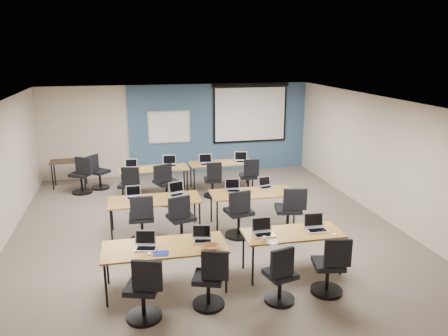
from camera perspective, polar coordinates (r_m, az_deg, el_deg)
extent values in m
cube|color=#6B6354|center=(9.37, -2.23, -8.05)|extent=(8.00, 9.00, 0.02)
cube|color=white|center=(8.66, -2.41, 8.57)|extent=(8.00, 9.00, 0.02)
cube|color=beige|center=(13.26, -5.91, 5.00)|extent=(8.00, 0.04, 2.70)
cube|color=beige|center=(4.87, 7.77, -13.99)|extent=(8.00, 0.04, 2.70)
cube|color=beige|center=(10.39, 19.91, 1.24)|extent=(0.04, 9.00, 2.70)
cube|color=#3D5977|center=(13.44, -0.58, 5.22)|extent=(5.50, 0.04, 2.70)
cube|color=#BDBDBD|center=(13.15, -7.18, 5.31)|extent=(1.28, 0.02, 0.98)
cube|color=white|center=(13.14, -7.18, 5.30)|extent=(1.20, 0.02, 0.90)
cube|color=black|center=(13.54, 3.44, 7.20)|extent=(2.32, 0.03, 1.82)
cube|color=white|center=(13.54, 3.44, 7.02)|extent=(2.20, 0.02, 1.62)
cylinder|color=black|center=(13.44, 3.51, 10.74)|extent=(2.40, 0.10, 0.10)
cube|color=brown|center=(7.01, -7.75, -10.21)|extent=(1.94, 0.81, 0.03)
cylinder|color=black|center=(6.87, -15.18, -14.64)|extent=(0.04, 0.04, 0.70)
cylinder|color=black|center=(7.00, 0.28, -13.46)|extent=(0.04, 0.04, 0.70)
cylinder|color=black|center=(7.48, -15.01, -12.03)|extent=(0.04, 0.04, 0.70)
cylinder|color=black|center=(7.60, -0.92, -11.02)|extent=(0.04, 0.04, 0.70)
cube|color=#905F25|center=(7.53, 8.95, -8.40)|extent=(1.68, 0.70, 0.03)
cylinder|color=black|center=(7.20, 3.78, -12.61)|extent=(0.04, 0.04, 0.70)
cylinder|color=black|center=(7.75, 15.09, -11.01)|extent=(0.04, 0.04, 0.70)
cylinder|color=black|center=(7.70, 2.54, -10.65)|extent=(0.04, 0.04, 0.70)
cylinder|color=black|center=(8.21, 13.21, -9.32)|extent=(0.04, 0.04, 0.70)
cube|color=olive|center=(9.10, -9.06, -4.14)|extent=(1.88, 0.78, 0.03)
cylinder|color=black|center=(8.91, -14.50, -7.39)|extent=(0.04, 0.04, 0.70)
cylinder|color=black|center=(9.01, -3.19, -6.65)|extent=(0.04, 0.04, 0.70)
cylinder|color=black|center=(9.53, -14.42, -5.87)|extent=(0.04, 0.04, 0.70)
cylinder|color=black|center=(9.62, -3.86, -5.19)|extent=(0.04, 0.04, 0.70)
cube|color=brown|center=(9.43, 3.75, -3.27)|extent=(1.82, 0.76, 0.03)
cylinder|color=black|center=(9.07, -0.90, -6.47)|extent=(0.04, 0.04, 0.70)
cylinder|color=black|center=(9.54, 9.17, -5.55)|extent=(0.04, 0.04, 0.70)
cylinder|color=black|center=(9.65, -1.68, -5.10)|extent=(0.04, 0.04, 0.70)
cylinder|color=black|center=(10.09, 7.83, -4.30)|extent=(0.04, 0.04, 0.70)
cube|color=olive|center=(11.42, -9.13, -0.09)|extent=(1.76, 0.73, 0.03)
cylinder|color=black|center=(11.21, -13.11, -2.55)|extent=(0.04, 0.04, 0.70)
cylinder|color=black|center=(11.31, -4.81, -2.03)|extent=(0.04, 0.04, 0.70)
cylinder|color=black|center=(11.80, -13.12, -1.65)|extent=(0.04, 0.04, 0.70)
cylinder|color=black|center=(11.89, -5.23, -1.17)|extent=(0.04, 0.04, 0.70)
cube|color=#966436|center=(11.83, -0.34, 0.65)|extent=(1.72, 0.72, 0.03)
cylinder|color=black|center=(11.51, -3.90, -1.70)|extent=(0.04, 0.04, 0.70)
cylinder|color=black|center=(11.85, 3.75, -1.20)|extent=(0.04, 0.04, 0.70)
cylinder|color=black|center=(12.07, -4.35, -0.89)|extent=(0.04, 0.04, 0.70)
cylinder|color=black|center=(12.40, 2.97, -0.43)|extent=(0.04, 0.04, 0.70)
cube|color=#AAAAB1|center=(6.96, -10.13, -10.29)|extent=(0.33, 0.24, 0.02)
cube|color=black|center=(6.93, -10.12, -10.27)|extent=(0.28, 0.14, 0.00)
cube|color=#AAAAB1|center=(7.02, -10.23, -8.90)|extent=(0.33, 0.06, 0.23)
cube|color=black|center=(7.02, -10.23, -8.93)|extent=(0.29, 0.04, 0.19)
ellipsoid|color=white|center=(6.78, -9.74, -10.96)|extent=(0.09, 0.11, 0.04)
cylinder|color=black|center=(6.69, -10.38, -18.52)|extent=(0.51, 0.51, 0.05)
cylinder|color=black|center=(6.58, -10.47, -17.06)|extent=(0.06, 0.06, 0.45)
cube|color=black|center=(6.44, -10.59, -15.06)|extent=(0.45, 0.45, 0.08)
cube|color=black|center=(6.13, -10.01, -13.68)|extent=(0.41, 0.06, 0.44)
cube|color=silver|center=(7.09, -2.77, -9.53)|extent=(0.31, 0.22, 0.02)
cube|color=black|center=(7.07, -2.74, -9.51)|extent=(0.26, 0.13, 0.00)
cube|color=silver|center=(7.15, -2.96, -8.26)|extent=(0.31, 0.06, 0.21)
cube|color=black|center=(7.15, -2.95, -8.29)|extent=(0.27, 0.04, 0.18)
ellipsoid|color=white|center=(7.00, -1.33, -9.87)|extent=(0.08, 0.10, 0.03)
cylinder|color=black|center=(6.86, -2.03, -17.31)|extent=(0.49, 0.49, 0.05)
cylinder|color=black|center=(6.76, -2.05, -15.96)|extent=(0.06, 0.06, 0.43)
cube|color=black|center=(6.63, -2.07, -14.08)|extent=(0.43, 0.43, 0.08)
cube|color=black|center=(6.34, -1.18, -12.62)|extent=(0.39, 0.06, 0.44)
cube|color=#B5B5C2|center=(7.34, 5.24, -8.68)|extent=(0.35, 0.25, 0.02)
cube|color=black|center=(7.32, 5.29, -8.66)|extent=(0.30, 0.15, 0.00)
cube|color=#B5B5C2|center=(7.41, 4.94, -7.33)|extent=(0.35, 0.06, 0.24)
cube|color=black|center=(7.40, 4.96, -7.35)|extent=(0.31, 0.05, 0.20)
ellipsoid|color=white|center=(7.14, 6.75, -9.43)|extent=(0.08, 0.11, 0.04)
cylinder|color=black|center=(7.01, 7.23, -16.64)|extent=(0.47, 0.47, 0.05)
cylinder|color=black|center=(6.91, 7.28, -15.36)|extent=(0.06, 0.06, 0.42)
cube|color=black|center=(6.79, 7.36, -13.56)|extent=(0.42, 0.42, 0.08)
cube|color=black|center=(6.49, 7.61, -12.20)|extent=(0.38, 0.06, 0.44)
cube|color=silver|center=(7.65, 12.03, -7.95)|extent=(0.35, 0.26, 0.02)
cube|color=black|center=(7.63, 12.10, -7.93)|extent=(0.30, 0.15, 0.00)
cube|color=silver|center=(7.71, 11.66, -6.65)|extent=(0.35, 0.06, 0.24)
cube|color=black|center=(7.71, 11.68, -6.67)|extent=(0.31, 0.05, 0.20)
ellipsoid|color=white|center=(7.55, 14.28, -8.41)|extent=(0.08, 0.10, 0.03)
cylinder|color=black|center=(7.35, 13.22, -15.32)|extent=(0.51, 0.51, 0.05)
cylinder|color=black|center=(7.25, 13.32, -13.96)|extent=(0.06, 0.06, 0.45)
cube|color=black|center=(7.13, 13.46, -12.10)|extent=(0.45, 0.45, 0.08)
cube|color=black|center=(6.86, 14.65, -10.70)|extent=(0.41, 0.06, 0.44)
cube|color=silver|center=(9.22, -11.70, -3.84)|extent=(0.31, 0.23, 0.02)
cube|color=black|center=(9.20, -11.70, -3.81)|extent=(0.26, 0.13, 0.00)
cube|color=silver|center=(9.30, -11.76, -2.90)|extent=(0.31, 0.06, 0.21)
cube|color=black|center=(9.29, -11.76, -2.92)|extent=(0.27, 0.04, 0.18)
ellipsoid|color=white|center=(9.10, -9.88, -4.01)|extent=(0.08, 0.10, 0.03)
cylinder|color=black|center=(8.97, -10.56, -9.26)|extent=(0.54, 0.54, 0.05)
cylinder|color=black|center=(8.88, -10.63, -8.00)|extent=(0.06, 0.06, 0.48)
cube|color=black|center=(8.78, -10.72, -6.33)|extent=(0.48, 0.48, 0.08)
cube|color=black|center=(8.47, -10.69, -5.10)|extent=(0.44, 0.06, 0.44)
cube|color=silver|center=(9.27, -6.13, -3.49)|extent=(0.34, 0.25, 0.02)
cube|color=black|center=(9.24, -6.12, -3.46)|extent=(0.29, 0.15, 0.00)
cube|color=silver|center=(9.35, -6.26, -2.47)|extent=(0.34, 0.06, 0.24)
cube|color=black|center=(9.35, -6.25, -2.49)|extent=(0.30, 0.05, 0.19)
ellipsoid|color=white|center=(9.10, -4.70, -3.80)|extent=(0.09, 0.11, 0.04)
cylinder|color=black|center=(8.86, -5.52, -9.37)|extent=(0.54, 0.54, 0.05)
cylinder|color=black|center=(8.78, -5.56, -8.11)|extent=(0.06, 0.06, 0.48)
cube|color=black|center=(8.67, -5.60, -6.42)|extent=(0.48, 0.48, 0.08)
cube|color=black|center=(8.37, -5.87, -5.19)|extent=(0.43, 0.06, 0.44)
cube|color=#AAAAB0|center=(9.46, 1.28, -3.01)|extent=(0.32, 0.24, 0.02)
cube|color=black|center=(9.44, 1.31, -2.97)|extent=(0.27, 0.14, 0.00)
cube|color=#AAAAB0|center=(9.54, 1.10, -2.06)|extent=(0.32, 0.06, 0.22)
cube|color=black|center=(9.53, 1.11, -2.08)|extent=(0.28, 0.04, 0.18)
ellipsoid|color=white|center=(9.30, 2.16, -3.34)|extent=(0.07, 0.10, 0.03)
cylinder|color=black|center=(9.07, 1.91, -8.70)|extent=(0.56, 0.56, 0.05)
cylinder|color=black|center=(8.98, 1.92, -7.41)|extent=(0.06, 0.06, 0.49)
cube|color=black|center=(8.87, 1.94, -5.70)|extent=(0.49, 0.49, 0.08)
cube|color=black|center=(8.57, 2.07, -4.50)|extent=(0.45, 0.06, 0.44)
cube|color=#B3B4BD|center=(9.73, 5.52, -2.55)|extent=(0.30, 0.22, 0.02)
cube|color=black|center=(9.71, 5.55, -2.52)|extent=(0.25, 0.13, 0.00)
cube|color=#B3B4BD|center=(9.80, 5.32, -1.71)|extent=(0.30, 0.06, 0.21)
cube|color=black|center=(9.79, 5.33, -1.72)|extent=(0.26, 0.04, 0.17)
ellipsoid|color=white|center=(9.60, 8.10, -2.89)|extent=(0.08, 0.10, 0.03)
cylinder|color=black|center=(9.26, 8.25, -8.35)|extent=(0.58, 0.58, 0.05)
cylinder|color=black|center=(9.17, 8.30, -7.03)|extent=(0.06, 0.06, 0.51)
cube|color=black|center=(9.06, 8.38, -5.30)|extent=(0.51, 0.51, 0.08)
cube|color=black|center=(8.78, 9.28, -4.07)|extent=(0.47, 0.06, 0.44)
cube|color=#BCBCBC|center=(11.43, -11.98, -0.09)|extent=(0.31, 0.23, 0.02)
cube|color=black|center=(11.41, -11.98, -0.06)|extent=(0.27, 0.13, 0.00)
cube|color=#BCBCBC|center=(11.52, -12.03, 0.65)|extent=(0.31, 0.06, 0.22)
cube|color=black|center=(11.51, -12.03, 0.64)|extent=(0.27, 0.04, 0.18)
ellipsoid|color=white|center=(11.42, -10.64, -0.02)|extent=(0.08, 0.11, 0.03)
cylinder|color=black|center=(11.06, -12.20, -4.52)|extent=(0.52, 0.52, 0.05)
cylinder|color=black|center=(10.99, -12.26, -3.51)|extent=(0.06, 0.06, 0.46)
cube|color=black|center=(10.91, -12.34, -2.17)|extent=(0.46, 0.46, 0.08)
cube|color=black|center=(10.63, -12.14, -1.04)|extent=(0.42, 0.06, 0.44)
cube|color=#AEAEB2|center=(11.55, -7.06, 0.30)|extent=(0.35, 0.26, 0.02)
cube|color=black|center=(11.53, -7.05, 0.34)|extent=(0.30, 0.15, 0.00)
cube|color=#AEAEB2|center=(11.65, -7.15, 1.11)|extent=(0.35, 0.06, 0.24)
cube|color=black|center=(11.65, -7.15, 1.10)|extent=(0.31, 0.05, 0.20)
ellipsoid|color=white|center=(11.40, -5.75, 0.13)|extent=(0.07, 0.10, 0.03)
cylinder|color=black|center=(10.97, -7.45, -4.46)|extent=(0.58, 0.58, 0.05)
cylinder|color=black|center=(10.90, -7.49, -3.31)|extent=(0.06, 0.06, 0.52)
cube|color=black|center=(10.80, -7.54, -1.81)|extent=(0.52, 0.52, 0.08)
cube|color=black|center=(10.51, -8.00, -0.72)|extent=(0.47, 0.06, 0.44)
cube|color=silver|center=(11.61, -2.32, 0.49)|extent=(0.35, 0.25, 0.02)
cube|color=black|center=(11.59, -2.30, 0.52)|extent=(0.30, 0.15, 0.00)
cube|color=silver|center=(11.71, -2.45, 1.28)|extent=(0.35, 0.06, 0.24)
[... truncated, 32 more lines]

